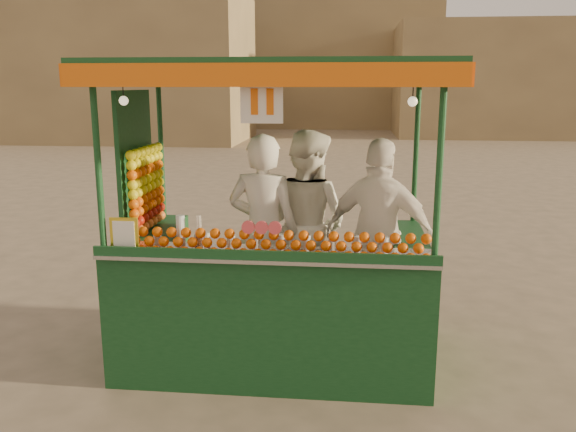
# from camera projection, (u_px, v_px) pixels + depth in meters

# --- Properties ---
(ground) EXTENTS (90.00, 90.00, 0.00)m
(ground) POSITION_uv_depth(u_px,v_px,m) (300.00, 359.00, 5.06)
(ground) COLOR brown
(ground) RESTS_ON ground
(building_left) EXTENTS (10.00, 6.00, 6.00)m
(building_left) POSITION_uv_depth(u_px,v_px,m) (127.00, 68.00, 24.72)
(building_left) COLOR #937B53
(building_left) RESTS_ON ground
(building_right) EXTENTS (9.00, 6.00, 5.00)m
(building_right) POSITION_uv_depth(u_px,v_px,m) (495.00, 80.00, 27.10)
(building_right) COLOR #937B53
(building_right) RESTS_ON ground
(building_center) EXTENTS (14.00, 7.00, 7.00)m
(building_center) POSITION_uv_depth(u_px,v_px,m) (309.00, 63.00, 33.62)
(building_center) COLOR #937B53
(building_center) RESTS_ON ground
(juice_cart) EXTENTS (2.73, 1.77, 2.48)m
(juice_cart) POSITION_uv_depth(u_px,v_px,m) (267.00, 269.00, 4.90)
(juice_cart) COLOR #103B19
(juice_cart) RESTS_ON ground
(vendor_left) EXTENTS (0.64, 0.46, 1.63)m
(vendor_left) POSITION_uv_depth(u_px,v_px,m) (263.00, 231.00, 4.94)
(vendor_left) COLOR white
(vendor_left) RESTS_ON ground
(vendor_middle) EXTENTS (1.01, 0.95, 1.64)m
(vendor_middle) POSITION_uv_depth(u_px,v_px,m) (307.00, 223.00, 5.19)
(vendor_middle) COLOR white
(vendor_middle) RESTS_ON ground
(vendor_right) EXTENTS (1.02, 0.69, 1.60)m
(vendor_right) POSITION_uv_depth(u_px,v_px,m) (380.00, 236.00, 4.84)
(vendor_right) COLOR white
(vendor_right) RESTS_ON ground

